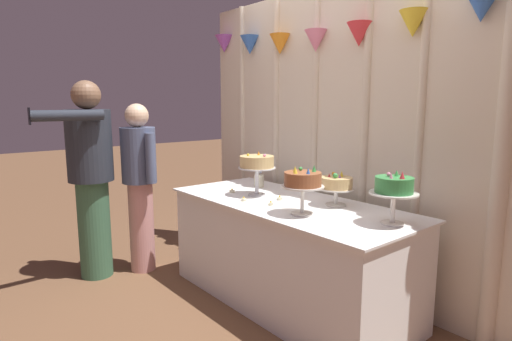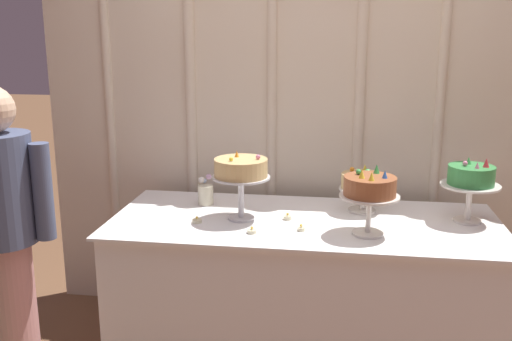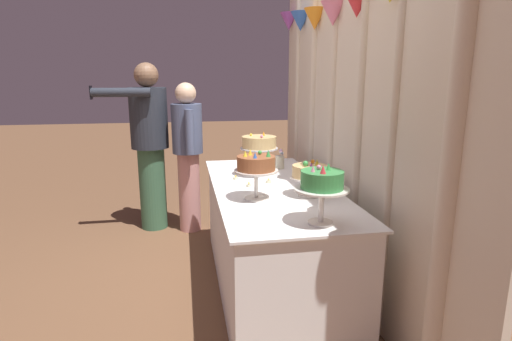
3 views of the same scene
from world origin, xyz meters
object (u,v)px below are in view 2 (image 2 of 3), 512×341
flower_vase (206,193)px  tealight_near_left (252,231)px  cake_display_leftmost (241,171)px  guest_man_pink_jacket (4,238)px  tealight_near_right (288,217)px  tealight_far_left (197,221)px  cake_display_midright (370,189)px  tealight_far_right (301,229)px  cake_display_rightmost (471,179)px  cake_display_midleft (363,183)px  cake_table (303,290)px

flower_vase → tealight_near_left: size_ratio=3.77×
cake_display_leftmost → guest_man_pink_jacket: 1.13m
tealight_near_right → tealight_far_left: bearing=-165.2°
cake_display_midright → tealight_far_right: size_ratio=8.86×
tealight_far_left → guest_man_pink_jacket: guest_man_pink_jacket is taller
tealight_far_left → tealight_far_right: (0.52, -0.04, 0.00)m
cake_display_leftmost → cake_display_rightmost: bearing=6.2°
flower_vase → tealight_far_right: flower_vase is taller
flower_vase → cake_display_leftmost: bearing=-43.0°
cake_display_rightmost → tealight_near_right: cake_display_rightmost is taller
cake_display_leftmost → tealight_far_right: bearing=-22.9°
cake_display_rightmost → tealight_far_left: cake_display_rightmost is taller
cake_display_leftmost → cake_display_midright: cake_display_leftmost is taller
cake_display_midright → guest_man_pink_jacket: (-1.60, -0.41, -0.17)m
flower_vase → tealight_far_right: size_ratio=4.70×
cake_display_midleft → tealight_near_right: cake_display_midleft is taller
cake_display_leftmost → cake_display_midleft: bearing=19.8°
cake_display_midleft → cake_display_midright: cake_display_midright is taller
tealight_near_right → cake_display_midleft: bearing=27.0°
cake_display_midright → cake_display_midleft: bearing=92.7°
cake_display_midright → tealight_near_left: size_ratio=7.09×
tealight_far_right → tealight_far_left: bearing=175.2°
cake_display_rightmost → tealight_far_right: 0.88m
tealight_far_right → cake_display_midleft: bearing=49.9°
cake_display_rightmost → tealight_far_right: bearing=-162.6°
cake_display_midleft → cake_display_rightmost: 0.53m
cake_display_leftmost → tealight_far_left: (-0.21, -0.09, -0.24)m
cake_table → tealight_far_right: bearing=-92.0°
cake_display_rightmost → cake_display_leftmost: bearing=-173.8°
cake_display_leftmost → cake_display_midleft: 0.66m
cake_table → flower_vase: size_ratio=11.42×
tealight_near_left → cake_display_rightmost: bearing=17.1°
tealight_near_left → guest_man_pink_jacket: 1.11m
flower_vase → tealight_far_right: 0.66m
cake_display_midright → tealight_far_right: cake_display_midright is taller
cake_display_midright → guest_man_pink_jacket: 1.66m
cake_table → flower_vase: flower_vase is taller
tealight_near_left → flower_vase: bearing=127.6°
cake_display_midright → cake_display_rightmost: size_ratio=0.97×
tealight_far_left → guest_man_pink_jacket: size_ratio=0.03×
flower_vase → tealight_near_right: flower_vase is taller
cake_display_rightmost → tealight_far_left: bearing=-171.0°
cake_table → cake_display_midright: size_ratio=6.06×
cake_table → cake_display_midleft: size_ratio=7.87×
cake_display_midleft → cake_display_midright: 0.36m
cake_display_leftmost → cake_display_midright: 0.64m
cake_display_midright → flower_vase: 0.95m
cake_display_midright → cake_table: bearing=150.9°
guest_man_pink_jacket → cake_display_leftmost: bearing=29.3°
tealight_near_right → guest_man_pink_jacket: guest_man_pink_jacket is taller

